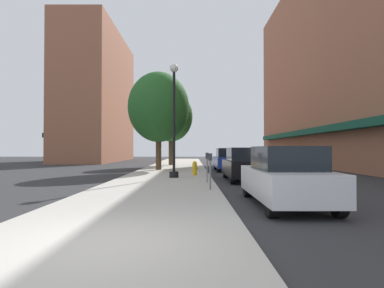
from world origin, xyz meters
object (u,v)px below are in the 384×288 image
at_px(parking_meter_near, 209,167).
at_px(tree_near, 158,107).
at_px(parking_meter_far, 206,164).
at_px(car_blue, 227,160).
at_px(tree_mid, 170,117).
at_px(lamppost, 173,118).
at_px(car_white, 284,177).
at_px(fire_hydrant, 194,168).
at_px(car_black, 243,165).

distance_m(parking_meter_near, tree_near, 12.19).
relative_size(parking_meter_far, car_blue, 0.30).
relative_size(parking_meter_near, tree_mid, 0.19).
xyz_separation_m(lamppost, parking_meter_near, (1.60, -4.93, -2.25)).
bearing_deg(car_white, parking_meter_far, 111.67).
height_order(parking_meter_near, tree_mid, tree_mid).
relative_size(parking_meter_far, tree_mid, 0.19).
bearing_deg(tree_near, fire_hydrant, -62.42).
xyz_separation_m(lamppost, tree_mid, (-1.05, 13.28, 1.43)).
bearing_deg(fire_hydrant, parking_meter_far, -82.63).
height_order(fire_hydrant, tree_near, tree_near).
height_order(parking_meter_far, tree_near, tree_near).
height_order(fire_hydrant, car_blue, car_blue).
height_order(lamppost, car_white, lamppost).
bearing_deg(tree_near, lamppost, -76.95).
height_order(tree_mid, car_white, tree_mid).
distance_m(parking_meter_near, car_white, 3.28).
height_order(lamppost, parking_meter_near, lamppost).
bearing_deg(tree_mid, car_white, -77.56).
xyz_separation_m(parking_meter_near, car_blue, (1.95, 11.80, -0.14)).
relative_size(parking_meter_far, tree_near, 0.19).
height_order(parking_meter_near, car_black, car_black).
bearing_deg(parking_meter_near, car_blue, 80.61).
bearing_deg(car_white, tree_mid, 102.92).
distance_m(parking_meter_far, tree_mid, 16.45).
height_order(car_white, car_blue, same).
bearing_deg(tree_mid, car_blue, -54.37).
bearing_deg(tree_mid, parking_meter_near, -81.73).
distance_m(fire_hydrant, tree_near, 6.84).
xyz_separation_m(parking_meter_near, car_white, (1.95, -2.63, -0.14)).
bearing_deg(lamppost, parking_meter_near, -72.04).
relative_size(parking_meter_near, car_black, 0.30).
distance_m(fire_hydrant, parking_meter_far, 4.01).
bearing_deg(car_white, lamppost, 115.62).
distance_m(fire_hydrant, parking_meter_near, 6.39).
bearing_deg(tree_mid, car_black, -71.56).
xyz_separation_m(parking_meter_near, tree_near, (-3.06, 11.23, 3.64)).
distance_m(lamppost, parking_meter_far, 3.74).
relative_size(parking_meter_near, car_white, 0.30).
relative_size(fire_hydrant, car_blue, 0.18).
bearing_deg(car_black, tree_near, 127.44).
distance_m(lamppost, parking_meter_near, 5.65).
bearing_deg(car_blue, fire_hydrant, -114.33).
bearing_deg(fire_hydrant, car_black, -38.07).
relative_size(lamppost, fire_hydrant, 7.47).
bearing_deg(parking_meter_near, lamppost, 107.96).
height_order(parking_meter_near, tree_near, tree_near).
bearing_deg(parking_meter_near, tree_mid, 98.27).
xyz_separation_m(parking_meter_near, parking_meter_far, (0.00, 2.40, 0.00)).
bearing_deg(parking_meter_near, parking_meter_far, 90.00).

